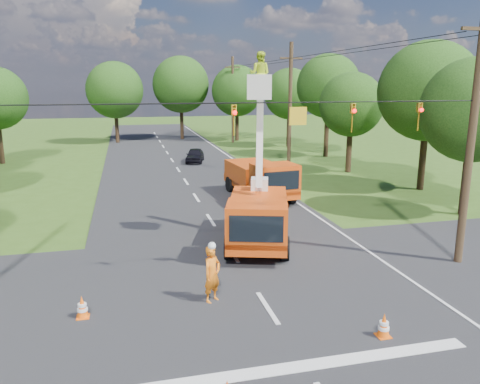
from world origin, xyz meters
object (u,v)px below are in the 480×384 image
object	(u,v)px
ground_worker	(212,274)
pole_right_mid	(290,108)
second_truck	(261,178)
traffic_cone_7	(260,183)
tree_right_c	(351,105)
tree_right_e	(289,94)
traffic_cone_4	(82,307)
tree_far_c	(237,91)
bucket_truck	(258,206)
traffic_cone_1	(384,326)
tree_right_b	(429,91)
tree_right_a	(474,110)
pole_right_far	(233,99)
traffic_cone_2	(265,220)
tree_far_b	(181,85)
distant_car	(195,155)
tree_far_a	(115,90)
traffic_cone_3	(239,203)
pole_right_near	(472,133)
tree_right_d	(328,86)

from	to	relation	value
ground_worker	pole_right_mid	bearing A→B (deg)	26.86
second_truck	traffic_cone_7	bearing A→B (deg)	67.93
tree_right_c	tree_right_e	world-z (taller)	tree_right_e
traffic_cone_4	tree_far_c	xyz separation A→B (m)	(15.09, 43.25, 5.70)
tree_right_e	bucket_truck	bearing A→B (deg)	-111.80
traffic_cone_7	traffic_cone_1	bearing A→B (deg)	-96.07
tree_right_b	tree_far_c	distance (m)	30.50
traffic_cone_1	tree_right_a	bearing A→B (deg)	43.71
pole_right_far	tree_far_c	bearing A→B (deg)	63.43
tree_right_a	bucket_truck	bearing A→B (deg)	-170.44
tree_right_c	traffic_cone_4	bearing A→B (deg)	-132.86
traffic_cone_2	pole_right_far	world-z (taller)	pole_right_far
pole_right_mid	ground_worker	bearing A→B (deg)	-115.56
tree_far_b	traffic_cone_1	bearing A→B (deg)	-90.42
distant_car	traffic_cone_1	bearing A→B (deg)	-74.95
bucket_truck	traffic_cone_4	xyz separation A→B (m)	(-6.97, -5.20, -1.38)
distant_car	tree_far_a	world-z (taller)	tree_far_a
traffic_cone_3	pole_right_far	bearing A→B (deg)	77.78
tree_right_e	traffic_cone_3	bearing A→B (deg)	-115.21
pole_right_near	tree_far_a	size ratio (longest dim) A/B	1.05
tree_right_b	tree_far_c	world-z (taller)	tree_right_b
pole_right_mid	tree_far_c	bearing A→B (deg)	87.40
ground_worker	distant_car	distance (m)	27.98
tree_right_d	tree_far_c	size ratio (longest dim) A/B	1.06
tree_far_a	tree_far_b	xyz separation A→B (m)	(8.00, 2.00, 0.62)
traffic_cone_3	tree_far_c	world-z (taller)	tree_far_c
traffic_cone_7	pole_right_far	bearing A→B (deg)	81.35
traffic_cone_1	pole_right_far	world-z (taller)	pole_right_far
traffic_cone_3	tree_right_a	xyz separation A→B (m)	(11.52, -3.90, 5.20)
traffic_cone_2	pole_right_mid	bearing A→B (deg)	66.08
traffic_cone_7	tree_far_b	xyz separation A→B (m)	(-1.70, 30.01, 6.45)
second_truck	traffic_cone_1	size ratio (longest dim) A/B	9.65
traffic_cone_4	tree_right_d	distance (m)	35.40
tree_far_b	pole_right_mid	bearing A→B (deg)	-77.59
second_truck	tree_far_a	distance (m)	32.61
tree_right_c	traffic_cone_3	bearing A→B (deg)	-140.96
traffic_cone_7	tree_far_c	bearing A→B (deg)	79.92
bucket_truck	pole_right_mid	world-z (taller)	pole_right_mid
distant_car	pole_right_mid	bearing A→B (deg)	-31.74
traffic_cone_3	tree_right_b	distance (m)	14.52
pole_right_near	pole_right_mid	size ratio (longest dim) A/B	1.00
pole_right_mid	tree_right_e	size ratio (longest dim) A/B	1.16
distant_car	tree_right_b	size ratio (longest dim) A/B	0.38
tree_right_b	tree_right_d	bearing A→B (deg)	90.76
traffic_cone_3	traffic_cone_7	bearing A→B (deg)	61.90
traffic_cone_1	tree_far_b	distance (m)	49.81
pole_right_mid	pole_right_far	bearing A→B (deg)	90.00
traffic_cone_4	pole_right_near	size ratio (longest dim) A/B	0.07
tree_right_d	bucket_truck	bearing A→B (deg)	-120.21
tree_right_c	tree_far_c	bearing A→B (deg)	99.14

